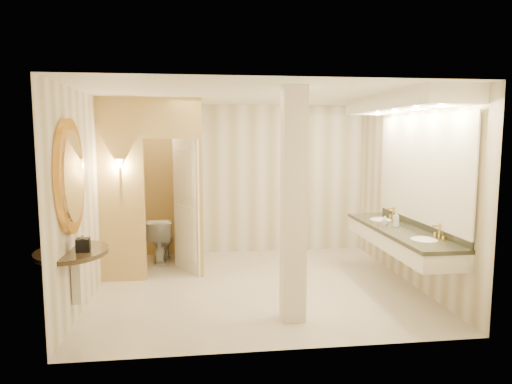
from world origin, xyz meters
TOP-DOWN VIEW (x-y plane):
  - floor at (0.00, 0.00)m, footprint 4.50×4.50m
  - ceiling at (0.00, 0.00)m, footprint 4.50×4.50m
  - wall_back at (0.00, 2.00)m, footprint 4.50×0.02m
  - wall_front at (0.00, -2.00)m, footprint 4.50×0.02m
  - wall_left at (-2.25, 0.00)m, footprint 0.02×4.00m
  - wall_right at (2.25, 0.00)m, footprint 0.02×4.00m
  - toilet_closet at (-1.13, 0.97)m, footprint 1.50×1.55m
  - wall_sconce at (-1.93, 0.43)m, footprint 0.14×0.14m
  - vanity at (1.98, -0.40)m, footprint 0.75×2.71m
  - console_shelf at (-2.21, -1.09)m, footprint 0.98×0.98m
  - pillar at (0.27, -1.24)m, footprint 0.27×0.27m
  - tissue_box at (-2.08, -1.17)m, footprint 0.16×0.16m
  - toilet at (-1.46, 1.50)m, footprint 0.46×0.76m
  - soap_bottle_a at (1.83, -0.14)m, footprint 0.07×0.07m
  - soap_bottle_b at (1.86, -0.09)m, footprint 0.11×0.11m
  - soap_bottle_c at (1.94, -0.28)m, footprint 0.11×0.11m

SIDE VIEW (x-z plane):
  - floor at x=0.00m, z-range 0.00..0.00m
  - toilet at x=-1.46m, z-range 0.00..0.76m
  - soap_bottle_b at x=1.86m, z-range 0.88..1.00m
  - soap_bottle_a at x=1.83m, z-range 0.88..1.00m
  - tissue_box at x=-2.08m, z-range 0.88..1.02m
  - soap_bottle_c at x=1.94m, z-range 0.88..1.10m
  - console_shelf at x=-2.21m, z-range 0.37..2.31m
  - wall_back at x=0.00m, z-range 0.00..2.70m
  - wall_front at x=0.00m, z-range 0.00..2.70m
  - wall_left at x=-2.25m, z-range 0.00..2.70m
  - wall_right at x=2.25m, z-range 0.00..2.70m
  - pillar at x=0.27m, z-range 0.00..2.70m
  - toilet_closet at x=-1.13m, z-range 0.04..2.74m
  - vanity at x=1.98m, z-range 0.58..2.67m
  - wall_sconce at x=-1.93m, z-range 1.52..1.94m
  - ceiling at x=0.00m, z-range 2.70..2.70m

